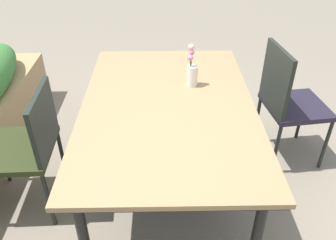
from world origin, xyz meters
name	(u,v)px	position (x,y,z in m)	size (l,w,h in m)	color
ground_plane	(159,196)	(0.00, 0.00, 0.00)	(12.00, 12.00, 0.00)	#756B5B
dining_table	(168,112)	(0.08, -0.07, 0.69)	(1.70, 1.11, 0.74)	#8C704C
chair_near_right	(288,99)	(0.46, -0.99, 0.55)	(0.50, 0.50, 0.97)	black
chair_far_side	(25,143)	(-0.02, 0.86, 0.53)	(0.50, 0.50, 0.89)	#272D14
flower_vase	(192,71)	(0.34, -0.24, 0.85)	(0.08, 0.08, 0.30)	silver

